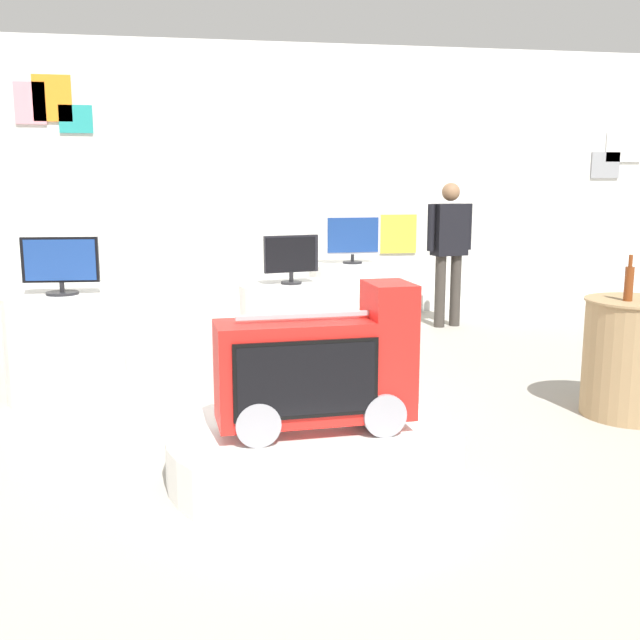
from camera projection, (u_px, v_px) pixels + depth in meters
ground_plane at (271, 450)px, 4.59m from camera, size 30.00×30.00×0.00m
back_wall_display at (223, 183)px, 8.76m from camera, size 12.47×0.13×3.21m
main_display_pedestal at (315, 453)px, 4.17m from camera, size 1.65×1.65×0.26m
novelty_firetruck_tv at (319, 373)px, 4.08m from camera, size 1.10×0.45×0.82m
display_pedestal_left_rear at (66, 347)px, 5.63m from camera, size 0.87×0.87×0.80m
tv_on_left_rear at (61, 264)px, 5.51m from camera, size 0.56×0.24×0.43m
display_pedestal_center_rear at (292, 331)px, 6.20m from camera, size 0.86×0.86×0.80m
tv_on_center_rear at (291, 257)px, 6.08m from camera, size 0.46×0.17×0.40m
display_pedestal_right_rear at (352, 302)px, 7.71m from camera, size 0.90×0.90×0.80m
tv_on_right_rear at (353, 237)px, 7.58m from camera, size 0.58×0.20×0.49m
side_table_round at (633, 357)px, 5.20m from camera, size 0.70×0.70×0.83m
bottle_on_side_table at (629, 282)px, 5.05m from camera, size 0.06×0.06×0.32m
shopper_browsing_near_truck at (449, 244)px, 8.31m from camera, size 0.55×0.27×1.61m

